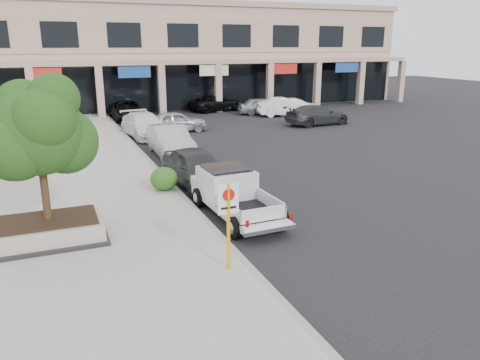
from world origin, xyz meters
The scene contains 19 objects.
ground centered at (0.00, 0.00, 0.00)m, with size 120.00×120.00×0.00m, color black.
sidewalk centered at (-5.50, 6.00, 0.07)m, with size 8.00×52.00×0.15m, color gray.
curb centered at (-1.55, 6.00, 0.07)m, with size 0.20×52.00×0.15m, color gray.
strip_mall centered at (8.00, 33.93, 4.75)m, with size 40.55×12.43×9.50m.
planter centered at (-6.34, 2.02, 0.48)m, with size 3.20×2.20×0.68m.
planter_tree centered at (-6.21, 2.18, 3.41)m, with size 2.90×2.55×4.00m.
no_parking_sign centered at (-2.10, -1.70, 1.63)m, with size 0.55×0.09×2.30m.
hedge centered at (-2.03, 5.64, 0.62)m, with size 1.10×0.99×0.94m, color #224E16.
pickup_truck centered at (-0.35, 2.09, 0.79)m, with size 1.86×5.03×1.58m, color silver, non-canonical shape.
curb_car_a centered at (-0.50, 6.24, 0.78)m, with size 1.85×4.60×1.57m, color #292C2D.
curb_car_b centered at (-0.13, 12.09, 0.80)m, with size 1.68×4.83×1.59m, color #9A9DA1.
curb_car_c centered at (-0.35, 17.87, 0.76)m, with size 2.13×5.25×1.52m, color white.
curb_car_d centered at (-0.18, 25.60, 0.74)m, with size 2.44×5.29×1.47m, color black.
lot_car_a centered at (2.00, 18.92, 0.71)m, with size 1.67×4.14×1.41m, color #AAACB2.
lot_car_b centered at (12.28, 22.57, 0.76)m, with size 1.61×4.61×1.52m, color white.
lot_car_c centered at (12.45, 17.77, 0.73)m, with size 2.04×5.02×1.46m, color #2B2D2F.
lot_car_d centered at (8.04, 27.64, 0.70)m, with size 2.31×5.01×1.39m, color black.
lot_car_e centered at (10.97, 24.25, 0.71)m, with size 1.67×4.14×1.41m, color #9D9EA4.
lot_car_f centered at (13.35, 22.49, 0.70)m, with size 1.48×4.23×1.40m, color silver.
Camera 1 is at (-6.03, -11.99, 5.75)m, focal length 35.00 mm.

